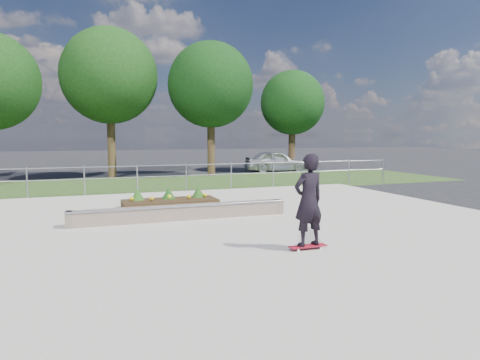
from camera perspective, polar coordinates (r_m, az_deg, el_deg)
name	(u,v)px	position (r m, az deg, el deg)	size (l,w,h in m)	color
ground	(253,229)	(10.99, 1.73, -6.52)	(120.00, 120.00, 0.00)	black
grass_verge	(170,183)	(21.47, -9.28, -0.42)	(30.00, 8.00, 0.02)	#2B451B
concrete_slab	(253,228)	(10.99, 1.73, -6.37)	(15.00, 15.00, 0.06)	#A9A296
fence	(186,174)	(17.98, -7.21, 0.81)	(20.06, 0.06, 1.20)	#979B9F
tree_mid_left	(109,76)	(25.21, -17.02, 13.10)	(5.25, 5.25, 8.25)	#382816
tree_mid_right	(211,85)	(25.12, -3.92, 12.51)	(4.90, 4.90, 7.70)	#372616
tree_far_right	(292,103)	(28.66, 7.00, 10.16)	(4.20, 4.20, 6.60)	#312213
grind_ledge	(182,212)	(11.93, -7.70, -4.29)	(6.00, 0.44, 0.43)	#68584D
planter_bed	(170,201)	(14.06, -9.33, -2.82)	(3.00, 1.20, 0.61)	black
skateboarder	(309,200)	(8.73, 9.13, -2.71)	(0.80, 0.55, 1.96)	white
parked_car	(276,161)	(27.84, 4.87, 2.50)	(1.62, 4.04, 1.37)	#9EA2A7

